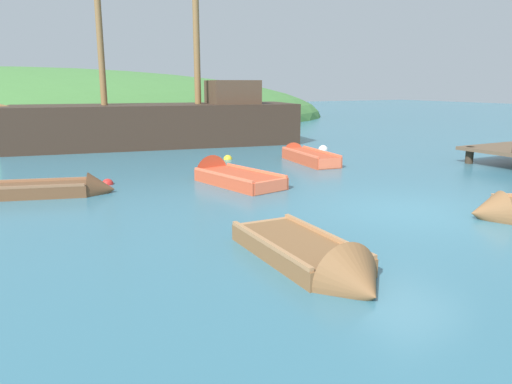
{
  "coord_description": "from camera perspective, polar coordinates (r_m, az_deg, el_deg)",
  "views": [
    {
      "loc": [
        -8.19,
        -7.61,
        2.83
      ],
      "look_at": [
        -2.95,
        1.96,
        0.39
      ],
      "focal_mm": 33.79,
      "sensor_mm": 36.0,
      "label": 1
    }
  ],
  "objects": [
    {
      "name": "rowboat_near_dock",
      "position": [
        18.3,
        5.71,
        4.12
      ],
      "size": [
        1.44,
        3.75,
        0.92
      ],
      "rotation": [
        0.0,
        0.0,
        1.43
      ],
      "color": "#C64C2D",
      "rests_on": "ground"
    },
    {
      "name": "rowboat_outer_right",
      "position": [
        7.68,
        7.27,
        -8.37
      ],
      "size": [
        1.29,
        3.37,
        1.14
      ],
      "rotation": [
        0.0,
        0.0,
        4.68
      ],
      "color": "brown",
      "rests_on": "ground"
    },
    {
      "name": "rowboat_far",
      "position": [
        14.33,
        -3.52,
        1.68
      ],
      "size": [
        1.88,
        3.63,
        1.21
      ],
      "rotation": [
        0.0,
        0.0,
        1.76
      ],
      "color": "#C64C2D",
      "rests_on": "ground"
    },
    {
      "name": "buoy_red",
      "position": [
        14.56,
        -17.15,
        0.86
      ],
      "size": [
        0.33,
        0.33,
        0.33
      ],
      "primitive_type": "sphere",
      "color": "red",
      "rests_on": "ground"
    },
    {
      "name": "sailing_ship",
      "position": [
        23.31,
        -11.14,
        7.24
      ],
      "size": [
        15.75,
        5.92,
        11.01
      ],
      "rotation": [
        0.0,
        0.0,
        2.96
      ],
      "color": "#38281E",
      "rests_on": "ground"
    },
    {
      "name": "buoy_white",
      "position": [
        21.52,
        7.94,
        4.96
      ],
      "size": [
        0.42,
        0.42,
        0.42
      ],
      "primitive_type": "sphere",
      "color": "white",
      "rests_on": "ground"
    },
    {
      "name": "shore_hill",
      "position": [
        39.29,
        -26.87,
        7.16
      ],
      "size": [
        51.58,
        25.35,
        8.09
      ],
      "primitive_type": "ellipsoid",
      "color": "#477F3D",
      "rests_on": "ground"
    },
    {
      "name": "ground_plane",
      "position": [
        11.53,
        17.82,
        -2.19
      ],
      "size": [
        120.0,
        120.0,
        0.0
      ],
      "primitive_type": "plane",
      "color": "teal"
    },
    {
      "name": "rowboat_portside",
      "position": [
        13.6,
        -22.5,
        0.07
      ],
      "size": [
        3.45,
        1.89,
        0.95
      ],
      "rotation": [
        0.0,
        0.0,
        5.99
      ],
      "color": "brown",
      "rests_on": "ground"
    },
    {
      "name": "buoy_yellow",
      "position": [
        18.66,
        -3.35,
        3.89
      ],
      "size": [
        0.34,
        0.34,
        0.34
      ],
      "primitive_type": "sphere",
      "color": "yellow",
      "rests_on": "ground"
    }
  ]
}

